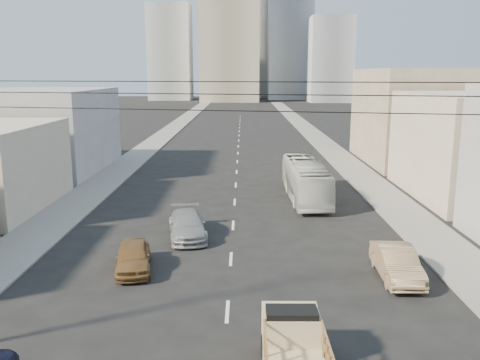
{
  "coord_description": "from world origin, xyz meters",
  "views": [
    {
      "loc": [
        0.63,
        -11.11,
        9.49
      ],
      "look_at": [
        0.46,
        17.43,
        3.5
      ],
      "focal_mm": 38.0,
      "sensor_mm": 36.0,
      "label": 1
    }
  ],
  "objects_px": {
    "city_bus": "(305,180)",
    "flatbed_pickup": "(294,345)",
    "sedan_tan": "(397,263)",
    "sedan_grey": "(187,225)",
    "sedan_brown": "(133,257)"
  },
  "relations": [
    {
      "from": "city_bus",
      "to": "flatbed_pickup",
      "type": "bearing_deg",
      "value": -99.06
    },
    {
      "from": "sedan_tan",
      "to": "city_bus",
      "type": "bearing_deg",
      "value": 100.38
    },
    {
      "from": "sedan_grey",
      "to": "flatbed_pickup",
      "type": "bearing_deg",
      "value": -80.54
    },
    {
      "from": "flatbed_pickup",
      "to": "sedan_grey",
      "type": "xyz_separation_m",
      "value": [
        -4.9,
        14.15,
        -0.36
      ]
    },
    {
      "from": "flatbed_pickup",
      "to": "sedan_brown",
      "type": "relative_size",
      "value": 1.07
    },
    {
      "from": "flatbed_pickup",
      "to": "city_bus",
      "type": "bearing_deg",
      "value": 82.28
    },
    {
      "from": "city_bus",
      "to": "sedan_brown",
      "type": "relative_size",
      "value": 2.6
    },
    {
      "from": "sedan_tan",
      "to": "sedan_grey",
      "type": "bearing_deg",
      "value": 151.28
    },
    {
      "from": "city_bus",
      "to": "sedan_brown",
      "type": "bearing_deg",
      "value": -126.14
    },
    {
      "from": "city_bus",
      "to": "sedan_grey",
      "type": "height_order",
      "value": "city_bus"
    },
    {
      "from": "sedan_grey",
      "to": "city_bus",
      "type": "bearing_deg",
      "value": 39.59
    },
    {
      "from": "flatbed_pickup",
      "to": "city_bus",
      "type": "distance_m",
      "value": 23.76
    },
    {
      "from": "sedan_grey",
      "to": "sedan_brown",
      "type": "bearing_deg",
      "value": -121.25
    },
    {
      "from": "city_bus",
      "to": "sedan_brown",
      "type": "height_order",
      "value": "city_bus"
    },
    {
      "from": "sedan_brown",
      "to": "sedan_tan",
      "type": "distance_m",
      "value": 12.64
    }
  ]
}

